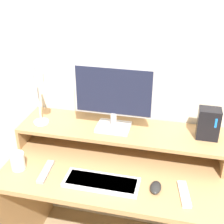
# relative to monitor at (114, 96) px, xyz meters

# --- Properties ---
(wall_back) EXTENTS (6.00, 0.05, 2.50)m
(wall_back) POSITION_rel_monitor_xyz_m (0.04, 0.20, 0.13)
(wall_back) COLOR beige
(wall_back) RESTS_ON ground_plane
(desk) EXTENTS (1.21, 0.66, 0.76)m
(desk) POSITION_rel_monitor_xyz_m (0.04, -0.17, -0.58)
(desk) COLOR #A87F51
(desk) RESTS_ON ground_plane
(monitor_shelf) EXTENTS (1.21, 0.31, 0.14)m
(monitor_shelf) POSITION_rel_monitor_xyz_m (0.04, 0.00, -0.23)
(monitor_shelf) COLOR #A87F51
(monitor_shelf) RESTS_ON desk
(monitor) EXTENTS (0.46, 0.16, 0.39)m
(monitor) POSITION_rel_monitor_xyz_m (0.00, 0.00, 0.00)
(monitor) COLOR #BCBCC1
(monitor) RESTS_ON monitor_shelf
(desk_lamp) EXTENTS (0.14, 0.18, 0.38)m
(desk_lamp) POSITION_rel_monitor_xyz_m (-0.41, -0.09, 0.00)
(desk_lamp) COLOR silver
(desk_lamp) RESTS_ON monitor_shelf
(router_dock) EXTENTS (0.12, 0.09, 0.18)m
(router_dock) POSITION_rel_monitor_xyz_m (0.54, 0.02, -0.12)
(router_dock) COLOR black
(router_dock) RESTS_ON monitor_shelf
(keyboard) EXTENTS (0.40, 0.15, 0.02)m
(keyboard) POSITION_rel_monitor_xyz_m (0.01, -0.34, -0.34)
(keyboard) COLOR silver
(keyboard) RESTS_ON desk
(mouse) EXTENTS (0.06, 0.10, 0.03)m
(mouse) POSITION_rel_monitor_xyz_m (0.30, -0.32, -0.34)
(mouse) COLOR black
(mouse) RESTS_ON desk
(remote_control) EXTENTS (0.06, 0.19, 0.02)m
(remote_control) POSITION_rel_monitor_xyz_m (-0.31, -0.32, -0.35)
(remote_control) COLOR #99999E
(remote_control) RESTS_ON desk
(remote_secondary) EXTENTS (0.08, 0.19, 0.02)m
(remote_secondary) POSITION_rel_monitor_xyz_m (0.44, -0.33, -0.35)
(remote_secondary) COLOR white
(remote_secondary) RESTS_ON desk
(mug) EXTENTS (0.08, 0.08, 0.10)m
(mug) POSITION_rel_monitor_xyz_m (-0.47, -0.32, -0.30)
(mug) COLOR white
(mug) RESTS_ON desk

